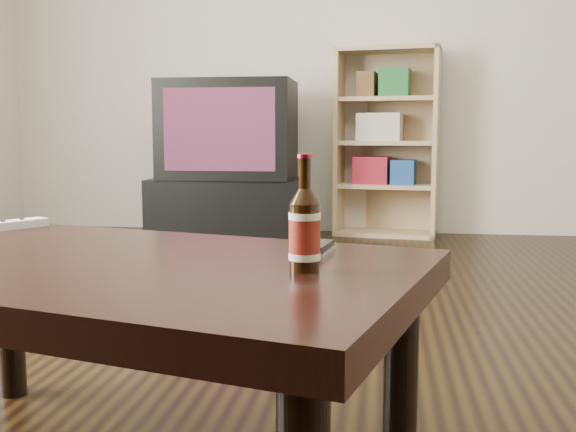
# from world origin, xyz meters

# --- Properties ---
(floor) EXTENTS (5.00, 6.00, 0.01)m
(floor) POSITION_xyz_m (0.00, 0.00, -0.01)
(floor) COLOR black
(floor) RESTS_ON ground
(wall_back) EXTENTS (5.00, 0.02, 2.70)m
(wall_back) POSITION_xyz_m (0.00, 3.01, 1.35)
(wall_back) COLOR beige
(wall_back) RESTS_ON ground
(tv_stand) EXTENTS (1.04, 0.52, 0.41)m
(tv_stand) POSITION_xyz_m (-0.74, 2.51, 0.21)
(tv_stand) COLOR black
(tv_stand) RESTS_ON floor
(tv) EXTENTS (0.87, 0.55, 0.65)m
(tv) POSITION_xyz_m (-0.74, 2.51, 0.74)
(tv) COLOR black
(tv) RESTS_ON tv_stand
(bookshelf) EXTENTS (0.74, 0.42, 1.30)m
(bookshelf) POSITION_xyz_m (0.31, 2.88, 0.68)
(bookshelf) COLOR tan
(bookshelf) RESTS_ON floor
(coffee_table) EXTENTS (1.39, 1.02, 0.47)m
(coffee_table) POSITION_xyz_m (-0.26, -0.66, 0.41)
(coffee_table) COLOR black
(coffee_table) RESTS_ON floor
(beer_bottle) EXTENTS (0.06, 0.06, 0.21)m
(beer_bottle) POSITION_xyz_m (0.15, -0.73, 0.54)
(beer_bottle) COLOR black
(beer_bottle) RESTS_ON coffee_table
(phone) EXTENTS (0.08, 0.13, 0.02)m
(phone) POSITION_xyz_m (0.15, -0.54, 0.48)
(phone) COLOR #B1B1B3
(phone) RESTS_ON coffee_table
(remote) EXTENTS (0.14, 0.19, 0.02)m
(remote) POSITION_xyz_m (-0.67, -0.30, 0.48)
(remote) COLOR silver
(remote) RESTS_ON coffee_table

